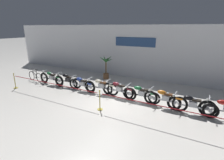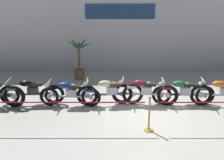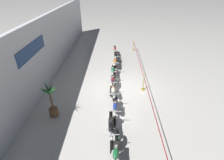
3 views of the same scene
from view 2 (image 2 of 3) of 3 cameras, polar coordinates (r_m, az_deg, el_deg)
The scene contains 11 objects.
ground_plane at distance 9.51m, azimuth 7.41°, elevation -6.46°, with size 120.00×120.00×0.00m, color silver.
back_wall at distance 13.88m, azimuth 5.14°, elevation 10.43°, with size 28.00×0.29×4.20m.
motorcycle_black_1 at distance 10.28m, azimuth -15.97°, elevation -2.33°, with size 2.30×0.62×0.94m.
motorcycle_blue_2 at distance 9.83m, azimuth -8.53°, elevation -2.79°, with size 2.15×0.62×0.92m.
motorcycle_cream_3 at distance 9.84m, azimuth -0.36°, elevation -2.47°, with size 2.36×0.62×0.95m.
motorcycle_maroon_4 at distance 9.92m, azimuth 6.71°, elevation -2.43°, with size 2.35×0.62×0.96m.
motorcycle_green_5 at distance 10.21m, azimuth 14.34°, elevation -2.37°, with size 2.22×0.62×0.92m.
motorcycle_orange_6 at distance 10.48m, azimuth 21.73°, elevation -2.46°, with size 2.29×0.62×0.97m.
potted_palm_left_of_row at distance 12.70m, azimuth -6.63°, elevation 4.42°, with size 1.11×0.95×1.92m.
stanchion_far_left at distance 7.96m, azimuth -1.97°, elevation -5.31°, with size 14.02×0.28×1.05m.
stanchion_mid_left at distance 8.19m, azimuth 7.60°, elevation -7.90°, with size 0.28×0.28×1.05m.
Camera 2 is at (-1.21, -8.58, 3.92)m, focal length 45.00 mm.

